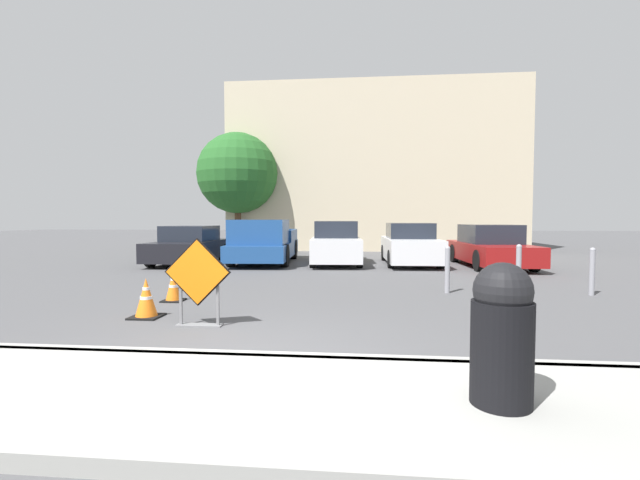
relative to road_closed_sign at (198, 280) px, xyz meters
name	(u,v)px	position (x,y,z in m)	size (l,w,h in m)	color
ground_plane	(321,267)	(1.10, 8.37, -0.72)	(96.00, 96.00, 0.00)	#4C4C4F
sidewalk_strip	(202,399)	(1.10, -2.70, -0.65)	(22.47, 2.15, 0.14)	#999993
curb_lip	(238,359)	(1.10, -1.63, -0.65)	(22.47, 0.20, 0.14)	#999993
road_closed_sign	(198,280)	(0.00, 0.00, 0.00)	(1.04, 0.20, 1.35)	black
traffic_cone_nearest	(146,298)	(-1.09, 0.50, -0.40)	(0.48, 0.48, 0.66)	black
traffic_cone_second	(173,287)	(-1.26, 1.90, -0.43)	(0.40, 0.40, 0.60)	black
traffic_cone_third	(187,275)	(-1.57, 3.31, -0.39)	(0.47, 0.47, 0.68)	black
traffic_cone_fourth	(194,270)	(-1.89, 4.49, -0.41)	(0.50, 0.50, 0.63)	black
parked_car_nearest	(190,246)	(-3.84, 8.93, -0.07)	(1.91, 4.10, 1.39)	black
pickup_truck	(264,244)	(-1.13, 9.25, 0.01)	(2.33, 5.22, 1.62)	navy
parked_car_second	(336,244)	(1.54, 9.42, 0.00)	(1.99, 4.34, 1.57)	silver
parked_car_third	(410,245)	(4.22, 9.51, -0.03)	(1.92, 4.38, 1.50)	silver
parked_car_fourth	(490,247)	(6.91, 9.03, -0.05)	(2.07, 4.77, 1.45)	maroon
trash_bin	(502,332)	(3.60, -2.71, 0.01)	(0.49, 0.49, 1.15)	black
bollard_nearest	(447,268)	(4.37, 3.40, -0.17)	(0.12, 0.12, 1.05)	gray
bollard_second	(519,268)	(5.89, 3.40, -0.14)	(0.12, 0.12, 1.09)	gray
bollard_third	(592,270)	(7.40, 3.40, -0.17)	(0.12, 0.12, 1.03)	gray
building_facade_backdrop	(373,171)	(3.08, 17.85, 3.61)	(15.26, 5.00, 8.66)	beige
street_tree_behind_lot	(238,173)	(-3.78, 14.95, 3.23)	(4.06, 4.06, 5.98)	#513823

